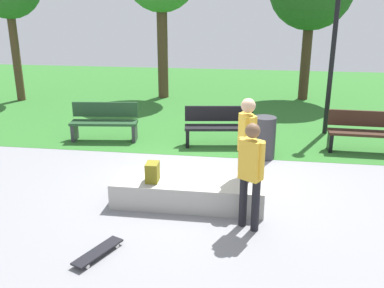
# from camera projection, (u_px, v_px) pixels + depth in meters

# --- Properties ---
(ground_plane) EXTENTS (28.00, 28.00, 0.00)m
(ground_plane) POSITION_uv_depth(u_px,v_px,m) (204.00, 179.00, 8.17)
(ground_plane) COLOR gray
(grass_lawn) EXTENTS (26.60, 12.75, 0.01)m
(grass_lawn) POSITION_uv_depth(u_px,v_px,m) (229.00, 96.00, 15.32)
(grass_lawn) COLOR #2D6B28
(grass_lawn) RESTS_ON ground_plane
(concrete_ledge) EXTENTS (2.50, 0.88, 0.42)m
(concrete_ledge) POSITION_uv_depth(u_px,v_px,m) (189.00, 191.00, 7.15)
(concrete_ledge) COLOR #A8A59E
(concrete_ledge) RESTS_ON ground_plane
(backpack_on_ledge) EXTENTS (0.21, 0.29, 0.32)m
(backpack_on_ledge) POSITION_uv_depth(u_px,v_px,m) (152.00, 172.00, 6.98)
(backpack_on_ledge) COLOR olive
(backpack_on_ledge) RESTS_ON concrete_ledge
(skater_performing_trick) EXTENTS (0.38, 0.34, 1.63)m
(skater_performing_trick) POSITION_uv_depth(u_px,v_px,m) (251.00, 169.00, 6.13)
(skater_performing_trick) COLOR black
(skater_performing_trick) RESTS_ON ground_plane
(skater_watching) EXTENTS (0.31, 0.40, 1.79)m
(skater_watching) POSITION_uv_depth(u_px,v_px,m) (247.00, 142.00, 6.95)
(skater_watching) COLOR slate
(skater_watching) RESTS_ON ground_plane
(skateboard_by_ledge) EXTENTS (0.50, 0.81, 0.08)m
(skateboard_by_ledge) POSITION_uv_depth(u_px,v_px,m) (98.00, 252.00, 5.69)
(skateboard_by_ledge) COLOR black
(skateboard_by_ledge) RESTS_ON ground_plane
(park_bench_center_lawn) EXTENTS (1.62, 0.52, 0.91)m
(park_bench_center_lawn) POSITION_uv_depth(u_px,v_px,m) (365.00, 131.00, 9.54)
(park_bench_center_lawn) COLOR #331E14
(park_bench_center_lawn) RESTS_ON ground_plane
(park_bench_by_oak) EXTENTS (1.65, 0.69, 0.91)m
(park_bench_by_oak) POSITION_uv_depth(u_px,v_px,m) (219.00, 125.00, 9.97)
(park_bench_by_oak) COLOR black
(park_bench_by_oak) RESTS_ON ground_plane
(park_bench_far_left) EXTENTS (1.64, 0.65, 0.91)m
(park_bench_far_left) POSITION_uv_depth(u_px,v_px,m) (105.00, 121.00, 10.36)
(park_bench_far_left) COLOR #1E4223
(park_bench_far_left) RESTS_ON ground_plane
(lamp_post) EXTENTS (0.28, 0.28, 3.88)m
(lamp_post) POSITION_uv_depth(u_px,v_px,m) (334.00, 39.00, 10.26)
(lamp_post) COLOR black
(lamp_post) RESTS_ON ground_plane
(trash_bin) EXTENTS (0.49, 0.49, 0.91)m
(trash_bin) POSITION_uv_depth(u_px,v_px,m) (264.00, 138.00, 9.15)
(trash_bin) COLOR #333338
(trash_bin) RESTS_ON ground_plane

